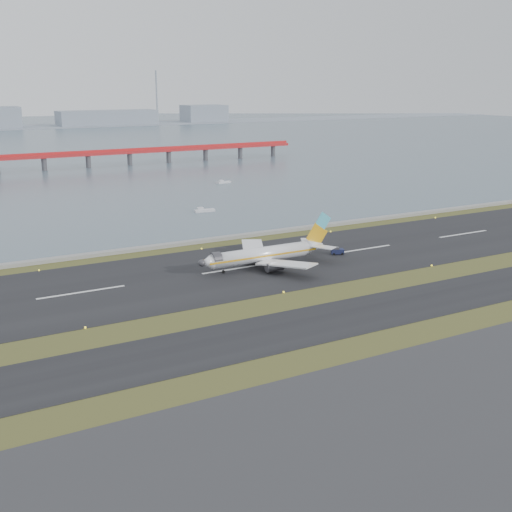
% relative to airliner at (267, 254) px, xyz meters
% --- Properties ---
extents(ground, '(1000.00, 1000.00, 0.00)m').
position_rel_airliner_xyz_m(ground, '(-7.36, -27.99, -3.46)').
color(ground, '#384D1B').
rests_on(ground, ground).
extents(apron_strip, '(1000.00, 50.00, 0.10)m').
position_rel_airliner_xyz_m(apron_strip, '(-7.36, -82.99, -3.41)').
color(apron_strip, '#323234').
rests_on(apron_strip, ground).
extents(taxiway_strip, '(1000.00, 18.00, 0.10)m').
position_rel_airliner_xyz_m(taxiway_strip, '(-7.36, -39.99, -3.41)').
color(taxiway_strip, black).
rests_on(taxiway_strip, ground).
extents(runway_strip, '(1000.00, 45.00, 0.10)m').
position_rel_airliner_xyz_m(runway_strip, '(-7.36, 2.01, -3.41)').
color(runway_strip, black).
rests_on(runway_strip, ground).
extents(seawall, '(1000.00, 2.50, 1.00)m').
position_rel_airliner_xyz_m(seawall, '(-7.36, 32.01, -2.96)').
color(seawall, gray).
rests_on(seawall, ground).
extents(red_pier, '(260.00, 5.00, 10.20)m').
position_rel_airliner_xyz_m(red_pier, '(12.64, 222.01, 3.82)').
color(red_pier, red).
rests_on(red_pier, ground).
extents(airliner, '(38.52, 32.89, 12.80)m').
position_rel_airliner_xyz_m(airliner, '(0.00, 0.00, 0.00)').
color(airliner, white).
rests_on(airliner, ground).
extents(pushback_tug, '(3.90, 3.12, 2.19)m').
position_rel_airliner_xyz_m(pushback_tug, '(23.16, 1.04, -2.39)').
color(pushback_tug, '#161C3E').
rests_on(pushback_tug, ground).
extents(workboat_near, '(7.79, 3.20, 1.84)m').
position_rel_airliner_xyz_m(workboat_near, '(16.19, 74.60, -2.88)').
color(workboat_near, silver).
rests_on(workboat_near, ground).
extents(workboat_far, '(7.37, 3.32, 1.73)m').
position_rel_airliner_xyz_m(workboat_far, '(53.24, 133.62, -2.91)').
color(workboat_far, silver).
rests_on(workboat_far, ground).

